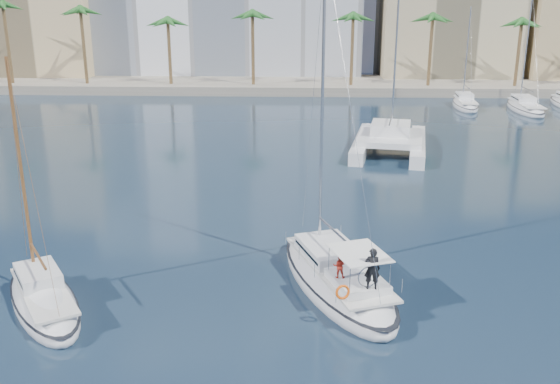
{
  "coord_description": "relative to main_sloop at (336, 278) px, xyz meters",
  "views": [
    {
      "loc": [
        0.75,
        -28.47,
        13.39
      ],
      "look_at": [
        -0.47,
        1.5,
        3.69
      ],
      "focal_mm": 40.0,
      "sensor_mm": 36.0,
      "label": 1
    }
  ],
  "objects": [
    {
      "name": "seagull",
      "position": [
        -0.73,
        4.87,
        0.07
      ],
      "size": [
        1.05,
        0.45,
        0.19
      ],
      "color": "silver",
      "rests_on": "ground"
    },
    {
      "name": "ground",
      "position": [
        -2.32,
        1.74,
        -0.51
      ],
      "size": [
        160.0,
        160.0,
        0.0
      ],
      "primitive_type": "plane",
      "color": "black",
      "rests_on": "ground"
    },
    {
      "name": "moored_yacht_b",
      "position": [
        24.18,
        46.74,
        -0.51
      ],
      "size": [
        3.32,
        10.83,
        13.72
      ],
      "primitive_type": null,
      "rotation": [
        0.0,
        0.0,
        -0.02
      ],
      "color": "silver",
      "rests_on": "ground"
    },
    {
      "name": "quay",
      "position": [
        -2.32,
        62.74,
        0.09
      ],
      "size": [
        120.0,
        14.0,
        1.2
      ],
      "primitive_type": "cube",
      "color": "gray",
      "rests_on": "ground"
    },
    {
      "name": "palm_centre",
      "position": [
        -2.32,
        58.74,
        9.77
      ],
      "size": [
        3.6,
        3.6,
        12.3
      ],
      "color": "brown",
      "rests_on": "ground"
    },
    {
      "name": "small_sloop",
      "position": [
        -12.98,
        -2.54,
        -0.09
      ],
      "size": [
        6.5,
        8.06,
        11.49
      ],
      "rotation": [
        0.0,
        0.0,
        0.58
      ],
      "color": "silver",
      "rests_on": "ground"
    },
    {
      "name": "catamaran",
      "position": [
        5.86,
        26.72,
        0.64
      ],
      "size": [
        7.99,
        12.85,
        17.49
      ],
      "rotation": [
        0.0,
        0.0,
        -0.18
      ],
      "color": "silver",
      "rests_on": "ground"
    },
    {
      "name": "main_sloop",
      "position": [
        0.0,
        0.0,
        0.0
      ],
      "size": [
        6.94,
        11.34,
        16.06
      ],
      "rotation": [
        0.0,
        0.0,
        0.35
      ],
      "color": "silver",
      "rests_on": "ground"
    },
    {
      "name": "building_beige",
      "position": [
        19.68,
        71.74,
        9.49
      ],
      "size": [
        20.0,
        14.0,
        20.0
      ],
      "primitive_type": "cube",
      "color": "tan",
      "rests_on": "ground"
    },
    {
      "name": "building_tan_left",
      "position": [
        -44.32,
        70.74,
        10.49
      ],
      "size": [
        22.0,
        14.0,
        22.0
      ],
      "primitive_type": "cube",
      "color": "tan",
      "rests_on": "ground"
    },
    {
      "name": "palm_left",
      "position": [
        -36.32,
        58.74,
        9.77
      ],
      "size": [
        3.6,
        3.6,
        12.3
      ],
      "color": "brown",
      "rests_on": "ground"
    },
    {
      "name": "moored_yacht_a",
      "position": [
        17.68,
        48.74,
        -0.51
      ],
      "size": [
        3.37,
        9.52,
        11.9
      ],
      "primitive_type": null,
      "rotation": [
        0.0,
        0.0,
        -0.07
      ],
      "color": "silver",
      "rests_on": "ground"
    }
  ]
}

